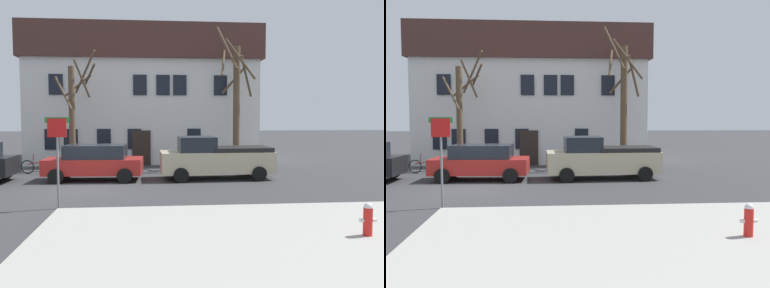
# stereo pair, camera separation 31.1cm
# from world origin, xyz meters

# --- Properties ---
(ground_plane) EXTENTS (120.00, 120.00, 0.00)m
(ground_plane) POSITION_xyz_m (0.00, 0.00, 0.00)
(ground_plane) COLOR #38383A
(sidewalk_slab) EXTENTS (11.88, 7.43, 0.12)m
(sidewalk_slab) POSITION_xyz_m (5.76, -7.61, 0.06)
(sidewalk_slab) COLOR #A8A59E
(sidewalk_slab) RESTS_ON ground_plane
(building_main) EXTENTS (14.67, 8.50, 8.52)m
(building_main) POSITION_xyz_m (2.24, 11.77, 4.34)
(building_main) COLOR white
(building_main) RESTS_ON ground_plane
(tree_bare_near) EXTENTS (2.25, 2.33, 6.53)m
(tree_bare_near) POSITION_xyz_m (-1.48, 5.94, 3.24)
(tree_bare_near) COLOR brown
(tree_bare_near) RESTS_ON ground_plane
(tree_bare_mid) EXTENTS (2.14, 2.18, 8.00)m
(tree_bare_mid) POSITION_xyz_m (7.52, 6.18, 3.89)
(tree_bare_mid) COLOR brown
(tree_bare_mid) RESTS_ON ground_plane
(car_red_wagon) EXTENTS (4.48, 2.22, 1.66)m
(car_red_wagon) POSITION_xyz_m (0.11, 2.28, 0.87)
(car_red_wagon) COLOR #AD231E
(car_red_wagon) RESTS_ON ground_plane
(pickup_truck_beige) EXTENTS (5.34, 2.35, 2.01)m
(pickup_truck_beige) POSITION_xyz_m (5.75, 2.28, 0.97)
(pickup_truck_beige) COLOR #C6B793
(pickup_truck_beige) RESTS_ON ground_plane
(fire_hydrant) EXTENTS (0.42, 0.22, 0.80)m
(fire_hydrant) POSITION_xyz_m (7.98, -7.56, 0.54)
(fire_hydrant) COLOR red
(fire_hydrant) RESTS_ON sidewalk_slab
(street_sign_pole) EXTENTS (0.76, 0.07, 2.96)m
(street_sign_pole) POSITION_xyz_m (-0.25, -3.43, 2.07)
(street_sign_pole) COLOR slate
(street_sign_pole) RESTS_ON ground_plane
(bicycle_leaning) EXTENTS (1.74, 0.33, 1.03)m
(bicycle_leaning) POSITION_xyz_m (-3.14, 4.68, 0.37)
(bicycle_leaning) COLOR black
(bicycle_leaning) RESTS_ON ground_plane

